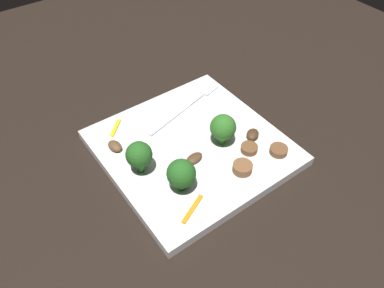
{
  "coord_description": "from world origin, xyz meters",
  "views": [
    {
      "loc": [
        -0.25,
        -0.35,
        0.46
      ],
      "look_at": [
        0.0,
        0.0,
        0.02
      ],
      "focal_mm": 34.85,
      "sensor_mm": 36.0,
      "label": 1
    }
  ],
  "objects_px": {
    "broccoli_floret_0": "(223,128)",
    "mushroom_0": "(194,158)",
    "sausage_slice_2": "(242,168)",
    "pepper_strip_1": "(116,128)",
    "broccoli_floret_2": "(181,174)",
    "sausage_slice_0": "(279,150)",
    "broccoli_floret_1": "(138,154)",
    "mushroom_2": "(115,146)",
    "pepper_strip_0": "(193,209)",
    "plate": "(192,148)",
    "fork": "(190,105)",
    "sausage_slice_1": "(249,148)",
    "mushroom_1": "(253,134)"
  },
  "relations": [
    {
      "from": "mushroom_0",
      "to": "sausage_slice_1",
      "type": "bearing_deg",
      "value": -22.99
    },
    {
      "from": "fork",
      "to": "mushroom_0",
      "type": "relative_size",
      "value": 5.69
    },
    {
      "from": "broccoli_floret_2",
      "to": "mushroom_0",
      "type": "height_order",
      "value": "broccoli_floret_2"
    },
    {
      "from": "mushroom_0",
      "to": "pepper_strip_1",
      "type": "height_order",
      "value": "mushroom_0"
    },
    {
      "from": "mushroom_1",
      "to": "fork",
      "type": "bearing_deg",
      "value": 106.2
    },
    {
      "from": "fork",
      "to": "mushroom_2",
      "type": "bearing_deg",
      "value": 171.55
    },
    {
      "from": "broccoli_floret_0",
      "to": "mushroom_1",
      "type": "bearing_deg",
      "value": -23.25
    },
    {
      "from": "fork",
      "to": "sausage_slice_1",
      "type": "relative_size",
      "value": 6.46
    },
    {
      "from": "pepper_strip_1",
      "to": "fork",
      "type": "bearing_deg",
      "value": -10.09
    },
    {
      "from": "sausage_slice_2",
      "to": "mushroom_0",
      "type": "bearing_deg",
      "value": 127.84
    },
    {
      "from": "sausage_slice_2",
      "to": "pepper_strip_1",
      "type": "height_order",
      "value": "sausage_slice_2"
    },
    {
      "from": "fork",
      "to": "broccoli_floret_0",
      "type": "height_order",
      "value": "broccoli_floret_0"
    },
    {
      "from": "broccoli_floret_0",
      "to": "broccoli_floret_1",
      "type": "height_order",
      "value": "broccoli_floret_1"
    },
    {
      "from": "broccoli_floret_1",
      "to": "sausage_slice_2",
      "type": "height_order",
      "value": "broccoli_floret_1"
    },
    {
      "from": "plate",
      "to": "sausage_slice_2",
      "type": "distance_m",
      "value": 0.1
    },
    {
      "from": "sausage_slice_0",
      "to": "pepper_strip_1",
      "type": "xyz_separation_m",
      "value": [
        -0.19,
        0.2,
        -0.0
      ]
    },
    {
      "from": "broccoli_floret_1",
      "to": "pepper_strip_0",
      "type": "relative_size",
      "value": 1.07
    },
    {
      "from": "sausage_slice_2",
      "to": "pepper_strip_0",
      "type": "bearing_deg",
      "value": -173.0
    },
    {
      "from": "sausage_slice_0",
      "to": "sausage_slice_1",
      "type": "distance_m",
      "value": 0.05
    },
    {
      "from": "mushroom_2",
      "to": "pepper_strip_1",
      "type": "height_order",
      "value": "mushroom_2"
    },
    {
      "from": "fork",
      "to": "broccoli_floret_1",
      "type": "xyz_separation_m",
      "value": [
        -0.15,
        -0.08,
        0.03
      ]
    },
    {
      "from": "sausage_slice_0",
      "to": "pepper_strip_1",
      "type": "bearing_deg",
      "value": 132.3
    },
    {
      "from": "broccoli_floret_2",
      "to": "sausage_slice_0",
      "type": "relative_size",
      "value": 1.91
    },
    {
      "from": "broccoli_floret_2",
      "to": "pepper_strip_1",
      "type": "bearing_deg",
      "value": 96.14
    },
    {
      "from": "fork",
      "to": "mushroom_1",
      "type": "relative_size",
      "value": 6.56
    },
    {
      "from": "plate",
      "to": "sausage_slice_0",
      "type": "bearing_deg",
      "value": -43.9
    },
    {
      "from": "broccoli_floret_0",
      "to": "broccoli_floret_1",
      "type": "relative_size",
      "value": 0.97
    },
    {
      "from": "sausage_slice_2",
      "to": "broccoli_floret_0",
      "type": "bearing_deg",
      "value": 78.08
    },
    {
      "from": "mushroom_2",
      "to": "sausage_slice_0",
      "type": "bearing_deg",
      "value": -37.95
    },
    {
      "from": "broccoli_floret_1",
      "to": "broccoli_floret_2",
      "type": "height_order",
      "value": "same"
    },
    {
      "from": "broccoli_floret_2",
      "to": "mushroom_2",
      "type": "bearing_deg",
      "value": 107.54
    },
    {
      "from": "broccoli_floret_1",
      "to": "mushroom_0",
      "type": "xyz_separation_m",
      "value": [
        0.08,
        -0.03,
        -0.03
      ]
    },
    {
      "from": "broccoli_floret_0",
      "to": "mushroom_0",
      "type": "xyz_separation_m",
      "value": [
        -0.06,
        -0.01,
        -0.03
      ]
    },
    {
      "from": "fork",
      "to": "broccoli_floret_2",
      "type": "height_order",
      "value": "broccoli_floret_2"
    },
    {
      "from": "plate",
      "to": "pepper_strip_0",
      "type": "bearing_deg",
      "value": -125.77
    },
    {
      "from": "sausage_slice_2",
      "to": "pepper_strip_1",
      "type": "bearing_deg",
      "value": 119.74
    },
    {
      "from": "broccoli_floret_0",
      "to": "mushroom_2",
      "type": "relative_size",
      "value": 1.94
    },
    {
      "from": "fork",
      "to": "mushroom_0",
      "type": "distance_m",
      "value": 0.13
    },
    {
      "from": "broccoli_floret_0",
      "to": "broccoli_floret_2",
      "type": "distance_m",
      "value": 0.12
    },
    {
      "from": "pepper_strip_0",
      "to": "pepper_strip_1",
      "type": "xyz_separation_m",
      "value": [
        -0.01,
        0.21,
        0.0
      ]
    },
    {
      "from": "sausage_slice_1",
      "to": "sausage_slice_2",
      "type": "relative_size",
      "value": 0.89
    },
    {
      "from": "broccoli_floret_2",
      "to": "pepper_strip_1",
      "type": "height_order",
      "value": "broccoli_floret_2"
    },
    {
      "from": "fork",
      "to": "sausage_slice_2",
      "type": "height_order",
      "value": "sausage_slice_2"
    },
    {
      "from": "pepper_strip_0",
      "to": "plate",
      "type": "bearing_deg",
      "value": 54.23
    },
    {
      "from": "sausage_slice_1",
      "to": "mushroom_0",
      "type": "distance_m",
      "value": 0.09
    },
    {
      "from": "plate",
      "to": "broccoli_floret_0",
      "type": "bearing_deg",
      "value": -30.7
    },
    {
      "from": "broccoli_floret_0",
      "to": "sausage_slice_1",
      "type": "xyz_separation_m",
      "value": [
        0.02,
        -0.04,
        -0.03
      ]
    },
    {
      "from": "pepper_strip_1",
      "to": "sausage_slice_0",
      "type": "bearing_deg",
      "value": -47.7
    },
    {
      "from": "plate",
      "to": "mushroom_2",
      "type": "bearing_deg",
      "value": 148.71
    },
    {
      "from": "broccoli_floret_1",
      "to": "mushroom_2",
      "type": "distance_m",
      "value": 0.07
    }
  ]
}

